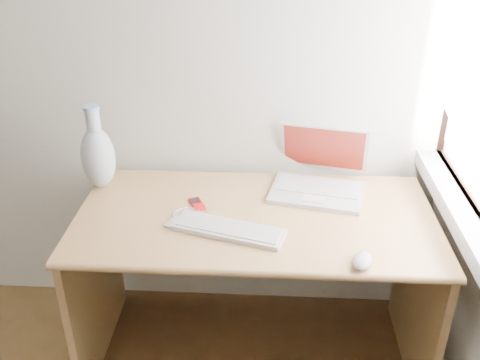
# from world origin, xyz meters

# --- Properties ---
(back_wall) EXTENTS (3.50, 0.04, 2.60)m
(back_wall) POSITION_xyz_m (0.00, 1.75, 1.30)
(back_wall) COLOR silver
(back_wall) RESTS_ON floor
(desk) EXTENTS (1.35, 0.67, 0.71)m
(desk) POSITION_xyz_m (0.97, 1.45, 0.51)
(desk) COLOR tan
(desk) RESTS_ON floor
(laptop) EXTENTS (0.40, 0.37, 0.24)m
(laptop) POSITION_xyz_m (1.21, 1.58, 0.77)
(laptop) COLOR silver
(laptop) RESTS_ON desk
(external_keyboard) EXTENTS (0.42, 0.23, 0.02)m
(external_keyboard) POSITION_xyz_m (0.88, 1.25, 0.72)
(external_keyboard) COLOR white
(external_keyboard) RESTS_ON desk
(mouse) EXTENTS (0.09, 0.12, 0.04)m
(mouse) POSITION_xyz_m (1.33, 1.08, 0.73)
(mouse) COLOR silver
(mouse) RESTS_ON desk
(ipod) EXTENTS (0.08, 0.10, 0.01)m
(ipod) POSITION_xyz_m (0.74, 1.43, 0.72)
(ipod) COLOR red
(ipod) RESTS_ON desk
(cable_coil) EXTENTS (0.13, 0.13, 0.01)m
(cable_coil) POSITION_xyz_m (0.71, 1.35, 0.72)
(cable_coil) COLOR white
(cable_coil) RESTS_ON desk
(remote) EXTENTS (0.06, 0.09, 0.01)m
(remote) POSITION_xyz_m (0.67, 1.30, 0.72)
(remote) COLOR white
(remote) RESTS_ON desk
(vase) EXTENTS (0.14, 0.14, 0.35)m
(vase) POSITION_xyz_m (0.33, 1.56, 0.85)
(vase) COLOR silver
(vase) RESTS_ON desk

